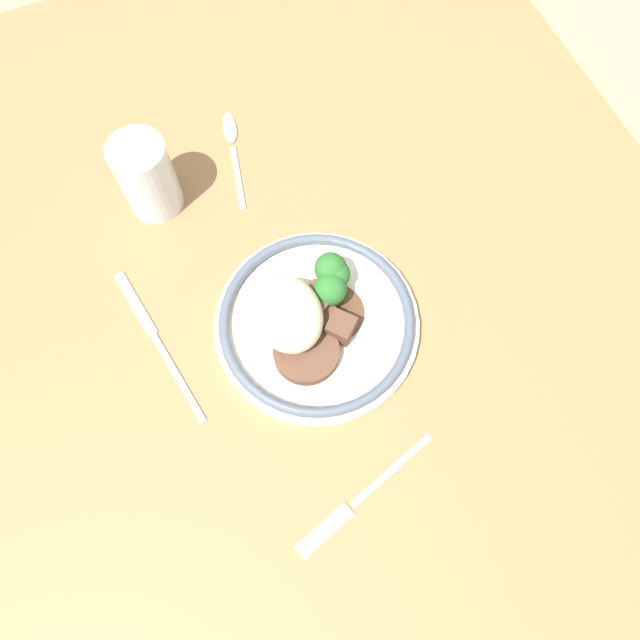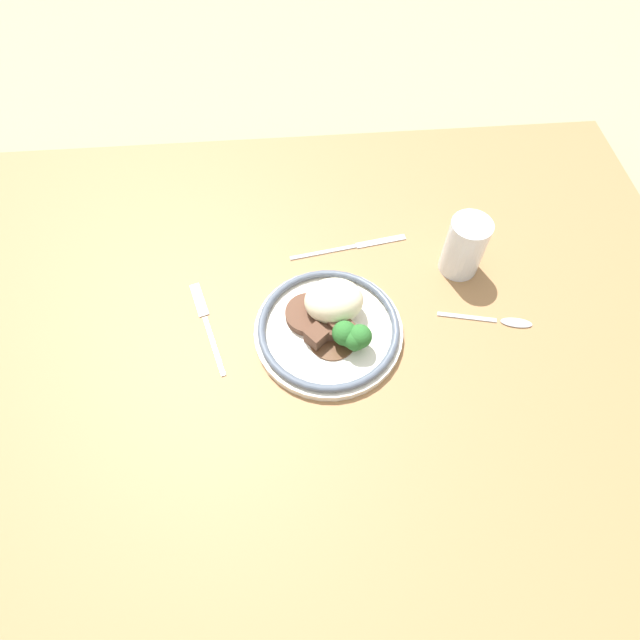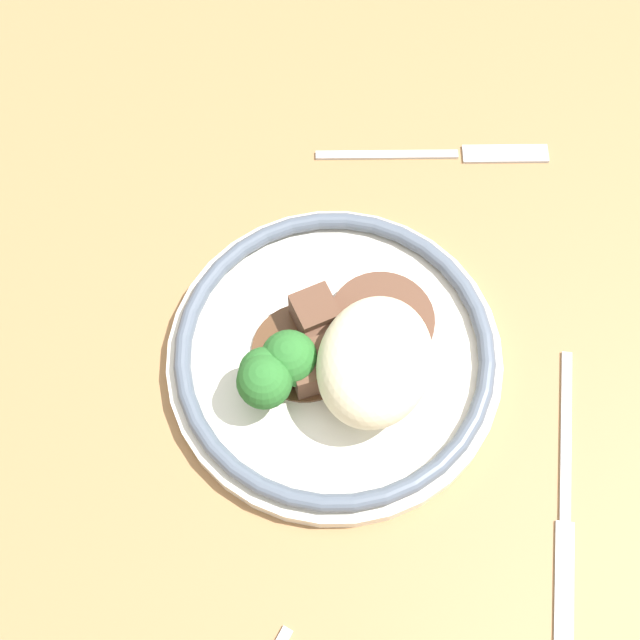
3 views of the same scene
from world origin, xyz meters
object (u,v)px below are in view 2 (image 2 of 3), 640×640
Objects in this scene: plate at (331,323)px; knife at (353,247)px; juice_glass at (464,249)px; spoon at (504,321)px; fork at (205,318)px.

knife is (0.06, 0.17, -0.02)m from plate.
plate is at bearing -154.11° from juice_glass.
juice_glass is 0.71× the size of spoon.
fork is at bearing -172.56° from spoon.
fork is 0.48m from spoon.
knife is 1.40× the size of spoon.
knife is at bearing -79.73° from fork.
plate is 2.21× the size of juice_glass.
plate is 0.21m from fork.
spoon reaches higher than knife.
spoon is (0.28, -0.01, -0.02)m from plate.
spoon is (0.22, -0.18, 0.00)m from knife.
juice_glass reaches higher than knife.
plate reaches higher than fork.
plate reaches higher than spoon.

